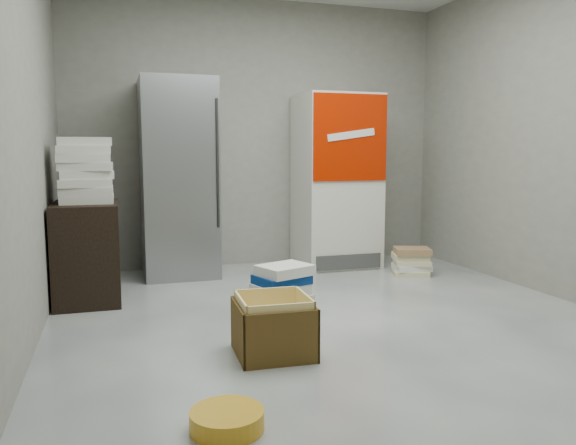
% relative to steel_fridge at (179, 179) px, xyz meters
% --- Properties ---
extents(ground, '(5.00, 5.00, 0.00)m').
position_rel_steel_fridge_xyz_m(ground, '(0.90, -2.13, -0.95)').
color(ground, silver).
rests_on(ground, ground).
extents(room_shell, '(4.04, 5.04, 2.82)m').
position_rel_steel_fridge_xyz_m(room_shell, '(0.90, -2.13, 0.85)').
color(room_shell, gray).
rests_on(room_shell, ground).
extents(steel_fridge, '(0.70, 0.72, 1.90)m').
position_rel_steel_fridge_xyz_m(steel_fridge, '(0.00, 0.00, 0.00)').
color(steel_fridge, gray).
rests_on(steel_fridge, ground).
extents(coke_cooler, '(0.80, 0.73, 1.80)m').
position_rel_steel_fridge_xyz_m(coke_cooler, '(1.65, -0.01, -0.05)').
color(coke_cooler, silver).
rests_on(coke_cooler, ground).
extents(wood_shelf, '(0.50, 0.80, 0.80)m').
position_rel_steel_fridge_xyz_m(wood_shelf, '(-0.83, -0.73, -0.55)').
color(wood_shelf, black).
rests_on(wood_shelf, ground).
extents(supply_box_stack, '(0.44, 0.44, 0.52)m').
position_rel_steel_fridge_xyz_m(supply_box_stack, '(-0.82, -0.74, 0.11)').
color(supply_box_stack, silver).
rests_on(supply_box_stack, wood_shelf).
extents(phonebook_stack_main, '(0.48, 0.41, 0.37)m').
position_rel_steel_fridge_xyz_m(phonebook_stack_main, '(0.57, -1.61, -0.76)').
color(phonebook_stack_main, '#936E47').
rests_on(phonebook_stack_main, ground).
extents(phonebook_stack_side, '(0.42, 0.38, 0.27)m').
position_rel_steel_fridge_xyz_m(phonebook_stack_side, '(2.18, -0.69, -0.81)').
color(phonebook_stack_side, beige).
rests_on(phonebook_stack_side, ground).
extents(cardboard_box, '(0.46, 0.46, 0.36)m').
position_rel_steel_fridge_xyz_m(cardboard_box, '(0.27, -2.40, -0.80)').
color(cardboard_box, yellow).
rests_on(cardboard_box, ground).
extents(bucket_lid, '(0.33, 0.33, 0.09)m').
position_rel_steel_fridge_xyz_m(bucket_lid, '(-0.17, -3.23, -0.91)').
color(bucket_lid, gold).
rests_on(bucket_lid, ground).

